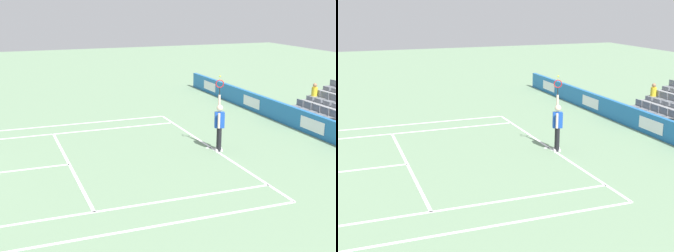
% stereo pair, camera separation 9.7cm
% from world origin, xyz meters
% --- Properties ---
extents(line_baseline, '(10.97, 0.10, 0.01)m').
position_xyz_m(line_baseline, '(0.00, -11.89, 0.00)').
color(line_baseline, white).
rests_on(line_baseline, ground).
extents(line_service, '(8.23, 0.10, 0.01)m').
position_xyz_m(line_service, '(0.00, -6.40, 0.00)').
color(line_service, white).
rests_on(line_service, ground).
extents(line_singles_sideline_left, '(0.10, 11.89, 0.01)m').
position_xyz_m(line_singles_sideline_left, '(4.12, -5.95, 0.00)').
color(line_singles_sideline_left, white).
rests_on(line_singles_sideline_left, ground).
extents(line_singles_sideline_right, '(0.10, 11.89, 0.01)m').
position_xyz_m(line_singles_sideline_right, '(-4.12, -5.95, 0.00)').
color(line_singles_sideline_right, white).
rests_on(line_singles_sideline_right, ground).
extents(line_doubles_sideline_left, '(0.10, 11.89, 0.01)m').
position_xyz_m(line_doubles_sideline_left, '(5.49, -5.95, 0.00)').
color(line_doubles_sideline_left, white).
rests_on(line_doubles_sideline_left, ground).
extents(line_doubles_sideline_right, '(0.10, 11.89, 0.01)m').
position_xyz_m(line_doubles_sideline_right, '(-5.49, -5.95, 0.00)').
color(line_doubles_sideline_right, white).
rests_on(line_doubles_sideline_right, ground).
extents(line_centre_mark, '(0.10, 0.20, 0.01)m').
position_xyz_m(line_centre_mark, '(0.00, -11.79, 0.00)').
color(line_centre_mark, white).
rests_on(line_centre_mark, ground).
extents(sponsor_barrier, '(24.94, 0.22, 0.92)m').
position_xyz_m(sponsor_barrier, '(0.00, -16.72, 0.46)').
color(sponsor_barrier, '#1E66AD').
rests_on(sponsor_barrier, ground).
extents(tennis_player, '(0.51, 0.43, 2.85)m').
position_xyz_m(tennis_player, '(-0.40, -12.03, 0.99)').
color(tennis_player, black).
rests_on(tennis_player, ground).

